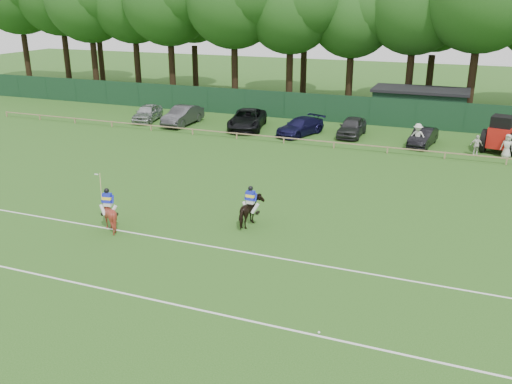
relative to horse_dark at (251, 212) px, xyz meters
The scene contains 21 objects.
ground 2.14m from the horse_dark, 108.63° to the right, with size 160.00×160.00×0.00m, color #1E4C14.
horse_dark is the anchor object (origin of this frame).
horse_chestnut 6.92m from the horse_dark, 155.12° to the right, with size 1.25×1.41×1.55m, color maroon.
sedan_silver 26.43m from the horse_dark, 132.88° to the left, with size 1.79×4.44×1.51m, color #A9ABAE.
sedan_grey 23.84m from the horse_dark, 126.57° to the left, with size 1.75×5.03×1.66m, color #313134.
suv_black 21.41m from the horse_dark, 112.57° to the left, with size 2.73×5.93×1.65m, color black.
sedan_navy 19.50m from the horse_dark, 99.63° to the left, with size 1.98×4.87×1.41m, color #14133C.
hatch_grey 20.40m from the horse_dark, 87.72° to the left, with size 1.83×4.55×1.55m, color #303032.
estate_black 20.42m from the horse_dark, 71.32° to the left, with size 1.42×4.08×1.34m, color black.
spectator_left 19.27m from the horse_dark, 71.20° to the left, with size 1.24×0.71×1.92m, color beige.
spectator_mid 20.54m from the horse_dark, 59.73° to the left, with size 0.89×0.37×1.53m, color silver.
spectator_right 21.71m from the horse_dark, 55.23° to the left, with size 0.85×0.55×1.74m, color beige.
rider_dark 0.70m from the horse_dark, 91.95° to the right, with size 0.94×0.38×1.41m.
rider_chestnut 6.97m from the horse_dark, 155.03° to the right, with size 0.96×0.52×2.05m.
polo_ball 9.58m from the horse_dark, 54.21° to the right, with size 0.09×0.09×0.09m, color silver.
pitch_lines 5.49m from the horse_dark, 96.77° to the right, with size 60.00×5.10×0.01m.
pitch_rail 16.11m from the horse_dark, 92.28° to the left, with size 62.10×0.10×0.50m.
perimeter_fence 25.11m from the horse_dark, 91.46° to the left, with size 92.08×0.08×2.50m.
utility_shed 28.62m from the horse_dark, 79.20° to the left, with size 8.40×4.40×3.04m.
tree_row 33.13m from the horse_dark, 87.65° to the left, with size 96.00×12.00×21.00m, color #26561C, non-canonical shape.
tractor 22.82m from the horse_dark, 58.38° to the left, with size 2.83×3.65×2.74m.
Camera 1 is at (9.90, -21.19, 10.69)m, focal length 38.00 mm.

